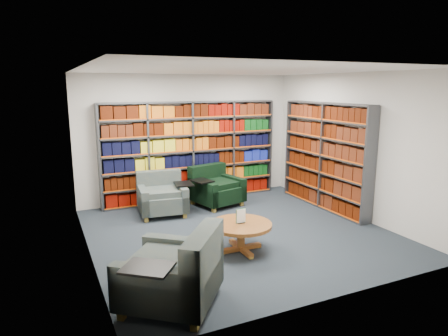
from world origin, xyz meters
name	(u,v)px	position (x,y,z in m)	size (l,w,h in m)	color
room_shell	(239,154)	(0.00, 0.00, 1.40)	(5.02, 5.02, 2.82)	black
bookshelf_back	(191,152)	(0.00, 2.34, 1.10)	(4.00, 0.28, 2.20)	#47494F
bookshelf_right	(325,156)	(2.34, 0.60, 1.10)	(0.28, 2.50, 2.20)	#47494F
chair_teal_left	(161,197)	(-0.92, 1.64, 0.34)	(1.13, 1.01, 0.83)	#021A35
chair_green_right	(214,189)	(0.31, 1.76, 0.34)	(1.20, 1.12, 0.84)	black
chair_teal_front	(179,276)	(-1.72, -1.87, 0.38)	(1.45, 1.45, 0.94)	#021A35
coffee_table	(241,229)	(-0.33, -0.75, 0.36)	(0.96, 0.96, 0.68)	brown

